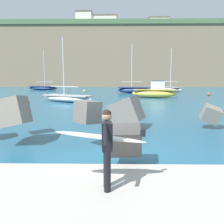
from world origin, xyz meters
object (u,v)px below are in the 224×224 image
surfer_with_board (105,142)px  station_building_west (105,25)px  boat_near_right (43,88)px  boat_mid_right (68,98)px  boat_near_centre (155,92)px  mooring_buoy_middle (209,94)px  mooring_buoy_inner (84,91)px  station_building_east (85,21)px  boat_near_left (134,90)px  boat_mid_centre (168,89)px  station_building_central (158,26)px

surfer_with_board → station_building_west: 80.37m
boat_near_right → boat_mid_right: bearing=-67.4°
boat_near_centre → mooring_buoy_middle: size_ratio=13.37×
boat_near_right → boat_mid_right: size_ratio=1.17×
boat_mid_right → mooring_buoy_inner: size_ratio=15.44×
mooring_buoy_middle → station_building_east: bearing=119.4°
station_building_west → boat_near_left: bearing=-81.0°
boat_mid_right → mooring_buoy_middle: 20.42m
boat_near_centre → mooring_buoy_middle: boat_near_centre is taller
boat_mid_centre → mooring_buoy_inner: boat_mid_centre is taller
boat_near_centre → boat_near_right: size_ratio=0.74×
boat_near_centre → mooring_buoy_inner: bearing=133.5°
mooring_buoy_inner → station_building_central: 50.21m
boat_near_left → station_building_central: 49.36m
boat_mid_centre → boat_mid_right: size_ratio=1.11×
boat_near_right → mooring_buoy_middle: boat_near_right is taller
boat_near_right → station_building_west: station_building_west is taller
boat_near_left → boat_near_centre: boat_near_left is taller
mooring_buoy_inner → station_building_west: size_ratio=0.05×
boat_near_centre → boat_mid_centre: boat_mid_centre is taller
boat_near_right → mooring_buoy_middle: (28.02, -14.29, -0.22)m
boat_near_centre → station_building_west: station_building_west is taller
boat_near_left → station_building_east: size_ratio=1.13×
boat_mid_centre → mooring_buoy_inner: size_ratio=17.11×
boat_near_centre → boat_near_right: (-19.76, 17.87, -0.28)m
boat_near_left → boat_near_right: 19.92m
boat_near_centre → station_building_central: bearing=80.4°
surfer_with_board → mooring_buoy_inner: 37.45m
surfer_with_board → station_building_east: size_ratio=0.30×
mooring_buoy_inner → station_building_east: station_building_east is taller
boat_mid_centre → station_building_central: (4.57, 40.57, 18.83)m
boat_mid_right → station_building_central: bearing=71.9°
boat_mid_right → station_building_east: bearing=94.8°
mooring_buoy_inner → station_building_central: (19.44, 42.16, 19.13)m
boat_mid_right → boat_near_centre: bearing=27.2°
boat_mid_right → station_building_east: 52.48m
boat_mid_right → mooring_buoy_middle: bearing=25.6°
boat_near_right → station_building_east: station_building_east is taller
boat_near_left → boat_near_centre: (1.99, -8.88, 0.18)m
station_building_west → station_building_east: 10.10m
boat_mid_right → station_building_west: 60.50m
boat_mid_right → station_building_east: size_ratio=0.97×
mooring_buoy_inner → station_building_west: (1.65, 41.11, 19.40)m
boat_mid_right → station_building_east: station_building_east is taller
mooring_buoy_inner → station_building_west: 45.49m
boat_mid_right → mooring_buoy_inner: bearing=91.1°
boat_near_right → mooring_buoy_middle: bearing=-27.0°
mooring_buoy_inner → station_building_west: station_building_west is taller
boat_mid_centre → boat_mid_right: bearing=-129.2°
boat_mid_centre → boat_mid_right: (-14.57, -17.84, -0.08)m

